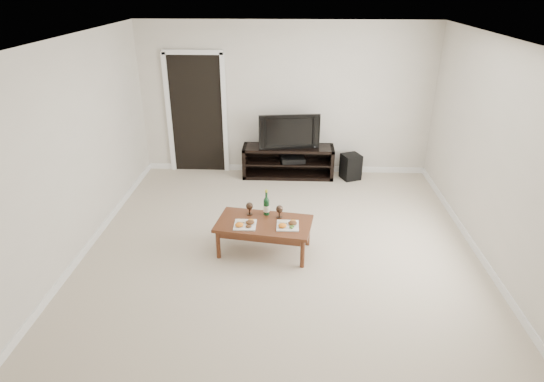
{
  "coord_description": "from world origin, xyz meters",
  "views": [
    {
      "loc": [
        0.11,
        -4.94,
        3.18
      ],
      "look_at": [
        -0.13,
        0.36,
        0.7
      ],
      "focal_mm": 30.0,
      "sensor_mm": 36.0,
      "label": 1
    }
  ],
  "objects": [
    {
      "name": "plate_right",
      "position": [
        0.08,
        -0.06,
        0.45
      ],
      "size": [
        0.27,
        0.27,
        0.07
      ],
      "primitive_type": "cube",
      "color": "white",
      "rests_on": "coffee_table"
    },
    {
      "name": "doorway",
      "position": [
        -1.55,
        2.73,
        1.02
      ],
      "size": [
        0.9,
        0.02,
        2.05
      ],
      "primitive_type": "cube",
      "color": "black",
      "rests_on": "ground"
    },
    {
      "name": "av_receiver",
      "position": [
        0.14,
        2.48,
        0.33
      ],
      "size": [
        0.44,
        0.36,
        0.08
      ],
      "primitive_type": "cube",
      "rotation": [
        0.0,
        0.0,
        0.16
      ],
      "color": "black",
      "rests_on": "media_console"
    },
    {
      "name": "plate_left",
      "position": [
        -0.44,
        -0.07,
        0.45
      ],
      "size": [
        0.27,
        0.27,
        0.07
      ],
      "primitive_type": "cube",
      "color": "white",
      "rests_on": "coffee_table"
    },
    {
      "name": "media_console",
      "position": [
        0.06,
        2.5,
        0.28
      ],
      "size": [
        1.58,
        0.45,
        0.55
      ],
      "primitive_type": "cube",
      "color": "black",
      "rests_on": "ground"
    },
    {
      "name": "wine_bottle",
      "position": [
        -0.19,
        0.24,
        0.59
      ],
      "size": [
        0.07,
        0.07,
        0.35
      ],
      "primitive_type": "cylinder",
      "color": "#0F3819",
      "rests_on": "coffee_table"
    },
    {
      "name": "goblet_right",
      "position": [
        -0.03,
        0.16,
        0.51
      ],
      "size": [
        0.09,
        0.09,
        0.17
      ],
      "primitive_type": null,
      "color": "#35261D",
      "rests_on": "coffee_table"
    },
    {
      "name": "goblet_left",
      "position": [
        -0.41,
        0.23,
        0.51
      ],
      "size": [
        0.09,
        0.09,
        0.17
      ],
      "primitive_type": null,
      "color": "#35261D",
      "rests_on": "coffee_table"
    },
    {
      "name": "coffee_table",
      "position": [
        -0.21,
        0.03,
        0.21
      ],
      "size": [
        1.26,
        0.81,
        0.42
      ],
      "primitive_type": "cube",
      "rotation": [
        0.0,
        0.0,
        -0.15
      ],
      "color": "#562A17",
      "rests_on": "ground"
    },
    {
      "name": "floor",
      "position": [
        0.0,
        0.0,
        0.0
      ],
      "size": [
        5.5,
        5.5,
        0.0
      ],
      "primitive_type": "plane",
      "color": "beige",
      "rests_on": "ground"
    },
    {
      "name": "subwoofer",
      "position": [
        1.15,
        2.44,
        0.22
      ],
      "size": [
        0.38,
        0.38,
        0.44
      ],
      "primitive_type": "cube",
      "rotation": [
        0.0,
        0.0,
        0.39
      ],
      "color": "black",
      "rests_on": "ground"
    },
    {
      "name": "ceiling",
      "position": [
        0.0,
        0.0,
        2.62
      ],
      "size": [
        5.0,
        5.5,
        0.04
      ],
      "primitive_type": "cube",
      "color": "white",
      "rests_on": "back_wall"
    },
    {
      "name": "television",
      "position": [
        0.06,
        2.5,
        0.85
      ],
      "size": [
        1.04,
        0.27,
        0.6
      ],
      "primitive_type": "imported",
      "rotation": [
        0.0,
        0.0,
        0.13
      ],
      "color": "black",
      "rests_on": "media_console"
    },
    {
      "name": "back_wall",
      "position": [
        0.0,
        2.77,
        1.3
      ],
      "size": [
        5.0,
        0.04,
        2.6
      ],
      "primitive_type": "cube",
      "color": "beige",
      "rests_on": "ground"
    }
  ]
}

